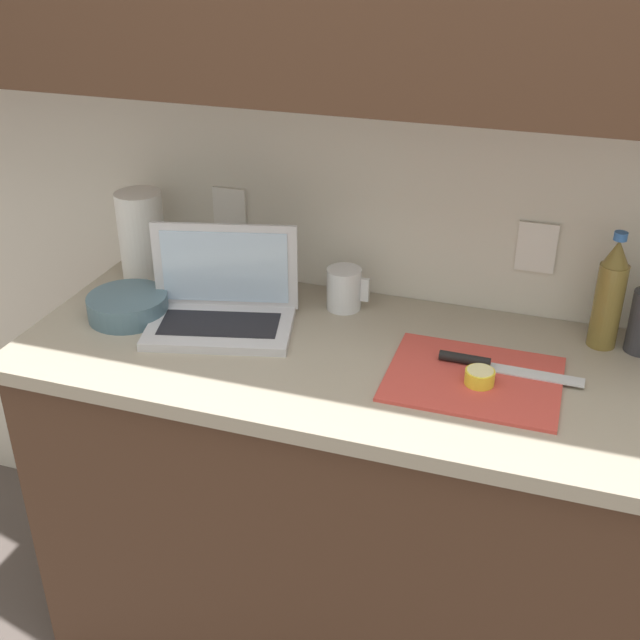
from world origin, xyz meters
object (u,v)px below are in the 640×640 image
Objects in this scene: lemon_half_cut at (480,377)px; paper_towel_roll at (142,236)px; laptop at (222,302)px; bowl_white at (129,305)px; bottle_oil_tall at (610,295)px; measuring_cup at (344,289)px; cutting_board at (474,379)px; knife at (485,363)px.

lemon_half_cut is 0.96m from paper_towel_roll.
bowl_white is at bearing 174.81° from laptop.
measuring_cup is at bearing -179.20° from bottle_oil_tall.
measuring_cup is (-0.37, 0.26, 0.03)m from lemon_half_cut.
bottle_oil_tall is 1.42× the size of bowl_white.
laptop is at bearing 171.88° from lemon_half_cut.
cutting_board is 0.37m from bottle_oil_tall.
bottle_oil_tall reaches higher than laptop.
bowl_white is (-0.48, -0.20, -0.02)m from measuring_cup.
bowl_white is at bearing -177.78° from knife.
cutting_board is 5.81× the size of lemon_half_cut.
lemon_half_cut is 0.37m from bottle_oil_tall.
lemon_half_cut is at bearing -34.68° from measuring_cup.
knife is at bearing 88.98° from lemon_half_cut.
bowl_white is (-0.84, 0.03, 0.02)m from cutting_board.
measuring_cup is at bearing 22.96° from bowl_white.
paper_towel_roll reaches higher than knife.
bottle_oil_tall is at bearing 40.49° from knife.
measuring_cup is 0.52m from bowl_white.
lemon_half_cut is 0.45m from measuring_cup.
bottle_oil_tall is (0.86, 0.18, 0.07)m from laptop.
lemon_half_cut reaches higher than cutting_board.
lemon_half_cut is at bearing -15.77° from paper_towel_roll.
knife is at bearing -15.87° from laptop.
bowl_white is (-0.85, -0.02, 0.01)m from knife.
lemon_half_cut is at bearing -90.05° from knife.
bottle_oil_tall is at bearing 0.18° from paper_towel_roll.
knife is 0.42m from measuring_cup.
measuring_cup is (-0.61, -0.01, -0.07)m from bottle_oil_tall.
bowl_white reaches higher than knife.
lemon_half_cut is (0.01, -0.02, 0.02)m from cutting_board.
knife is 1.30× the size of paper_towel_roll.
bottle_oil_tall is at bearing 44.18° from cutting_board.
measuring_cup reaches higher than knife.
bottle_oil_tall is 0.61m from measuring_cup.
paper_towel_roll is (-0.92, 0.26, 0.09)m from lemon_half_cut.
cutting_board is 3.41× the size of measuring_cup.
cutting_board is at bearing -14.77° from paper_towel_roll.
paper_towel_roll is at bearing 165.23° from cutting_board.
bottle_oil_tall reaches higher than paper_towel_roll.
cutting_board is 0.95m from paper_towel_roll.
bottle_oil_tall is 2.59× the size of measuring_cup.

